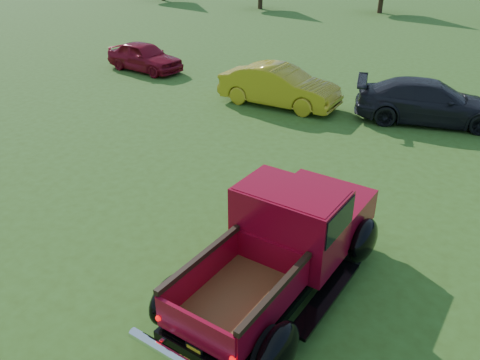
{
  "coord_description": "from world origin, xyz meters",
  "views": [
    {
      "loc": [
        4.18,
        -6.96,
        5.22
      ],
      "look_at": [
        0.6,
        0.2,
        1.02
      ],
      "focal_mm": 35.0,
      "sensor_mm": 36.0,
      "label": 1
    }
  ],
  "objects_px": {
    "pickup_truck": "(289,238)",
    "show_car_yellow": "(279,86)",
    "show_car_grey": "(429,102)",
    "show_car_red": "(145,57)"
  },
  "relations": [
    {
      "from": "show_car_yellow",
      "to": "show_car_grey",
      "type": "xyz_separation_m",
      "value": [
        4.77,
        0.6,
        -0.03
      ]
    },
    {
      "from": "pickup_truck",
      "to": "show_car_yellow",
      "type": "xyz_separation_m",
      "value": [
        -3.64,
        8.47,
        -0.15
      ]
    },
    {
      "from": "pickup_truck",
      "to": "show_car_red",
      "type": "bearing_deg",
      "value": 143.62
    },
    {
      "from": "show_car_red",
      "to": "show_car_grey",
      "type": "distance_m",
      "value": 11.75
    },
    {
      "from": "show_car_red",
      "to": "show_car_grey",
      "type": "xyz_separation_m",
      "value": [
        11.7,
        -1.13,
        0.04
      ]
    },
    {
      "from": "show_car_red",
      "to": "show_car_yellow",
      "type": "distance_m",
      "value": 7.14
    },
    {
      "from": "show_car_yellow",
      "to": "show_car_red",
      "type": "bearing_deg",
      "value": 79.62
    },
    {
      "from": "pickup_truck",
      "to": "show_car_yellow",
      "type": "bearing_deg",
      "value": 120.85
    },
    {
      "from": "show_car_yellow",
      "to": "show_car_grey",
      "type": "bearing_deg",
      "value": -79.14
    },
    {
      "from": "pickup_truck",
      "to": "show_car_grey",
      "type": "bearing_deg",
      "value": 90.48
    }
  ]
}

